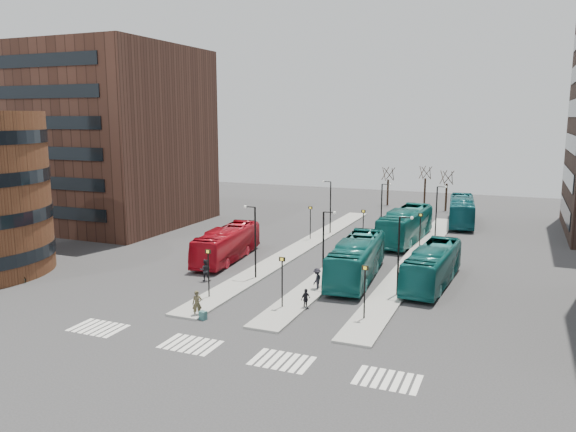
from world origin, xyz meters
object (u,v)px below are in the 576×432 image
at_px(teal_bus_c, 432,266).
at_px(commuter_c, 317,279).
at_px(teal_bus_b, 405,225).
at_px(bicycle_far, 22,277).
at_px(teal_bus_a, 357,259).
at_px(commuter_b, 306,299).
at_px(teal_bus_d, 462,211).
at_px(commuter_a, 205,270).
at_px(suitcase, 203,315).
at_px(traveller, 197,304).
at_px(red_bus, 227,244).

height_order(teal_bus_c, commuter_c, teal_bus_c).
height_order(teal_bus_b, bicycle_far, teal_bus_b).
distance_m(teal_bus_a, commuter_b, 8.84).
relative_size(commuter_c, bicycle_far, 1.16).
bearing_deg(teal_bus_d, commuter_c, -109.01).
distance_m(teal_bus_a, commuter_c, 4.73).
xyz_separation_m(teal_bus_b, commuter_b, (-2.31, -24.68, -1.08)).
distance_m(teal_bus_a, teal_bus_d, 29.56).
distance_m(commuter_a, commuter_b, 10.72).
xyz_separation_m(suitcase, traveller, (-0.67, 0.37, 0.62)).
bearing_deg(teal_bus_c, commuter_b, -124.53).
distance_m(commuter_a, commuter_c, 9.52).
distance_m(suitcase, commuter_a, 9.17).
bearing_deg(suitcase, commuter_b, 48.77).
height_order(teal_bus_c, commuter_a, teal_bus_c).
bearing_deg(teal_bus_d, commuter_b, -106.40).
bearing_deg(teal_bus_b, traveller, -102.89).
height_order(suitcase, teal_bus_d, teal_bus_d).
bearing_deg(red_bus, commuter_a, -81.86).
bearing_deg(red_bus, suitcase, -72.96).
height_order(suitcase, teal_bus_a, teal_bus_a).
height_order(teal_bus_a, commuter_a, teal_bus_a).
bearing_deg(teal_bus_b, commuter_a, -116.59).
relative_size(suitcase, teal_bus_c, 0.05).
bearing_deg(teal_bus_c, commuter_a, -157.12).
relative_size(teal_bus_b, commuter_c, 7.40).
height_order(suitcase, traveller, traveller).
height_order(red_bus, teal_bus_c, teal_bus_c).
bearing_deg(commuter_b, teal_bus_d, 13.66).
bearing_deg(commuter_c, teal_bus_c, 123.77).
xyz_separation_m(commuter_b, bicycle_far, (-24.17, -2.73, -0.35)).
xyz_separation_m(suitcase, commuter_a, (-4.53, 7.95, 0.63)).
xyz_separation_m(suitcase, red_bus, (-6.24, 14.85, 1.28)).
relative_size(teal_bus_b, teal_bus_d, 1.06).
bearing_deg(commuter_a, teal_bus_d, -140.68).
bearing_deg(commuter_a, traveller, 92.84).
bearing_deg(teal_bus_b, commuter_b, -91.61).
height_order(teal_bus_d, commuter_b, teal_bus_d).
relative_size(suitcase, teal_bus_a, 0.05).
relative_size(traveller, commuter_c, 1.03).
relative_size(teal_bus_d, commuter_c, 7.02).
bearing_deg(teal_bus_b, teal_bus_a, -89.90).
relative_size(commuter_a, commuter_b, 1.23).
bearing_deg(teal_bus_b, teal_bus_d, 74.08).
relative_size(suitcase, commuter_a, 0.32).
distance_m(red_bus, teal_bus_c, 19.35).
bearing_deg(red_bus, teal_bus_b, 39.77).
distance_m(teal_bus_b, bicycle_far, 38.13).
distance_m(teal_bus_a, bicycle_far, 27.93).
height_order(teal_bus_d, bicycle_far, teal_bus_d).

